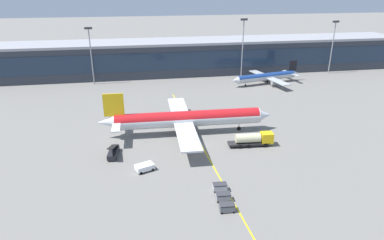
{
  "coord_description": "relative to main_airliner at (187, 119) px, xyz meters",
  "views": [
    {
      "loc": [
        -14.54,
        -73.17,
        36.8
      ],
      "look_at": [
        -0.66,
        5.74,
        4.5
      ],
      "focal_mm": 31.95,
      "sensor_mm": 36.0,
      "label": 1
    }
  ],
  "objects": [
    {
      "name": "ground_plane",
      "position": [
        1.61,
        -7.75,
        -4.11
      ],
      "size": [
        700.0,
        700.0,
        0.0
      ],
      "primitive_type": "plane",
      "color": "slate"
    },
    {
      "name": "apron_lead_in_line",
      "position": [
        2.2,
        -5.75,
        -4.11
      ],
      "size": [
        3.97,
        79.93,
        0.01
      ],
      "primitive_type": "cube",
      "rotation": [
        0.0,
        0.0,
        0.05
      ],
      "color": "yellow",
      "rests_on": "ground_plane"
    },
    {
      "name": "terminal_building",
      "position": [
        4.26,
        64.83,
        2.95
      ],
      "size": [
        202.96,
        19.22,
        14.08
      ],
      "color": "#2D333D",
      "rests_on": "ground_plane"
    },
    {
      "name": "main_airliner",
      "position": [
        0.0,
        0.0,
        0.0
      ],
      "size": [
        45.32,
        35.98,
        11.72
      ],
      "color": "silver",
      "rests_on": "ground_plane"
    },
    {
      "name": "fuel_tanker",
      "position": [
        14.66,
        -10.02,
        -2.37
      ],
      "size": [
        10.94,
        3.19,
        3.25
      ],
      "color": "#232326",
      "rests_on": "ground_plane"
    },
    {
      "name": "pushback_tug",
      "position": [
        -11.96,
        -17.37,
        -3.27
      ],
      "size": [
        4.38,
        3.54,
        1.4
      ],
      "color": "white",
      "rests_on": "ground_plane"
    },
    {
      "name": "belt_loader",
      "position": [
        -18.6,
        -9.5,
        -3.12
      ],
      "size": [
        2.64,
        7.01,
        3.49
      ],
      "color": "black",
      "rests_on": "ground_plane"
    },
    {
      "name": "baggage_cart_0",
      "position": [
        1.5,
        -33.73,
        -3.33
      ],
      "size": [
        2.73,
        1.75,
        1.48
      ],
      "color": "#595B60",
      "rests_on": "ground_plane"
    },
    {
      "name": "baggage_cart_1",
      "position": [
        1.68,
        -30.53,
        -3.33
      ],
      "size": [
        2.73,
        1.75,
        1.48
      ],
      "color": "gray",
      "rests_on": "ground_plane"
    },
    {
      "name": "baggage_cart_2",
      "position": [
        1.86,
        -27.34,
        -3.33
      ],
      "size": [
        2.73,
        1.75,
        1.48
      ],
      "color": "#B2B7BC",
      "rests_on": "ground_plane"
    },
    {
      "name": "commuter_jet_far",
      "position": [
        38.13,
        41.53,
        -1.31
      ],
      "size": [
        30.27,
        24.23,
        8.17
      ],
      "color": "#B2B7BC",
      "rests_on": "ground_plane"
    },
    {
      "name": "apron_light_mast_0",
      "position": [
        31.46,
        52.87,
        9.74
      ],
      "size": [
        2.8,
        0.5,
        23.73
      ],
      "color": "gray",
      "rests_on": "ground_plane"
    },
    {
      "name": "apron_light_mast_1",
      "position": [
        71.25,
        52.87,
        8.96
      ],
      "size": [
        2.8,
        0.5,
        22.23
      ],
      "color": "gray",
      "rests_on": "ground_plane"
    },
    {
      "name": "apron_light_mast_2",
      "position": [
        -28.24,
        52.87,
        8.66
      ],
      "size": [
        2.8,
        0.5,
        21.64
      ],
      "color": "gray",
      "rests_on": "ground_plane"
    }
  ]
}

